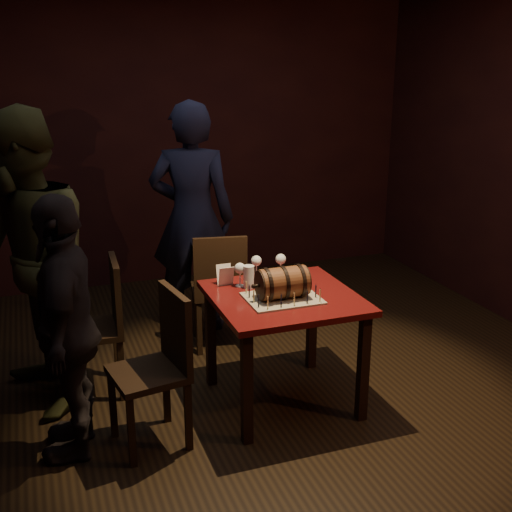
{
  "coord_description": "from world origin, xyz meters",
  "views": [
    {
      "loc": [
        -1.31,
        -3.69,
        2.2
      ],
      "look_at": [
        0.04,
        0.05,
        0.95
      ],
      "focal_mm": 45.0,
      "sensor_mm": 36.0,
      "label": 1
    }
  ],
  "objects_px": {
    "wine_glass_right": "(281,260)",
    "chair_left_front": "(160,360)",
    "pub_table": "(283,311)",
    "wine_glass_mid": "(256,262)",
    "pint_of_ale": "(249,277)",
    "chair_back": "(219,285)",
    "chair_left_rear": "(102,319)",
    "person_left_front": "(67,328)",
    "person_left_rear": "(28,265)",
    "barrel_cake": "(283,283)",
    "wine_glass_left": "(240,269)",
    "person_back": "(192,218)"
  },
  "relations": [
    {
      "from": "pub_table",
      "to": "person_back",
      "type": "xyz_separation_m",
      "value": [
        -0.23,
        1.4,
        0.3
      ]
    },
    {
      "from": "chair_left_rear",
      "to": "person_left_front",
      "type": "bearing_deg",
      "value": -111.78
    },
    {
      "from": "chair_back",
      "to": "chair_left_rear",
      "type": "distance_m",
      "value": 0.99
    },
    {
      "from": "barrel_cake",
      "to": "wine_glass_mid",
      "type": "bearing_deg",
      "value": 92.44
    },
    {
      "from": "barrel_cake",
      "to": "wine_glass_left",
      "type": "distance_m",
      "value": 0.36
    },
    {
      "from": "barrel_cake",
      "to": "person_back",
      "type": "bearing_deg",
      "value": 97.47
    },
    {
      "from": "person_left_rear",
      "to": "person_left_front",
      "type": "height_order",
      "value": "person_left_rear"
    },
    {
      "from": "wine_glass_left",
      "to": "person_back",
      "type": "distance_m",
      "value": 1.16
    },
    {
      "from": "barrel_cake",
      "to": "wine_glass_mid",
      "type": "distance_m",
      "value": 0.43
    },
    {
      "from": "wine_glass_right",
      "to": "chair_back",
      "type": "relative_size",
      "value": 0.17
    },
    {
      "from": "barrel_cake",
      "to": "chair_back",
      "type": "xyz_separation_m",
      "value": [
        -0.12,
        0.98,
        -0.34
      ]
    },
    {
      "from": "chair_left_rear",
      "to": "wine_glass_mid",
      "type": "bearing_deg",
      "value": -10.14
    },
    {
      "from": "wine_glass_mid",
      "to": "pub_table",
      "type": "bearing_deg",
      "value": -81.2
    },
    {
      "from": "wine_glass_mid",
      "to": "wine_glass_right",
      "type": "xyz_separation_m",
      "value": [
        0.17,
        -0.02,
        0.0
      ]
    },
    {
      "from": "person_left_rear",
      "to": "chair_left_front",
      "type": "bearing_deg",
      "value": 31.44
    },
    {
      "from": "wine_glass_left",
      "to": "wine_glass_mid",
      "type": "distance_m",
      "value": 0.19
    },
    {
      "from": "pub_table",
      "to": "chair_left_front",
      "type": "height_order",
      "value": "chair_left_front"
    },
    {
      "from": "wine_glass_mid",
      "to": "person_left_rear",
      "type": "height_order",
      "value": "person_left_rear"
    },
    {
      "from": "wine_glass_right",
      "to": "pint_of_ale",
      "type": "xyz_separation_m",
      "value": [
        -0.28,
        -0.14,
        -0.05
      ]
    },
    {
      "from": "chair_back",
      "to": "person_left_front",
      "type": "xyz_separation_m",
      "value": [
        -1.17,
        -1.0,
        0.24
      ]
    },
    {
      "from": "pub_table",
      "to": "person_left_front",
      "type": "xyz_separation_m",
      "value": [
        -1.33,
        -0.09,
        0.12
      ]
    },
    {
      "from": "pint_of_ale",
      "to": "chair_back",
      "type": "xyz_separation_m",
      "value": [
        0.01,
        0.71,
        -0.3
      ]
    },
    {
      "from": "pub_table",
      "to": "wine_glass_mid",
      "type": "xyz_separation_m",
      "value": [
        -0.06,
        0.36,
        0.23
      ]
    },
    {
      "from": "person_left_front",
      "to": "chair_back",
      "type": "bearing_deg",
      "value": 141.86
    },
    {
      "from": "wine_glass_right",
      "to": "person_back",
      "type": "distance_m",
      "value": 1.12
    },
    {
      "from": "chair_back",
      "to": "pub_table",
      "type": "bearing_deg",
      "value": -80.17
    },
    {
      "from": "pub_table",
      "to": "person_left_rear",
      "type": "height_order",
      "value": "person_left_rear"
    },
    {
      "from": "wine_glass_mid",
      "to": "person_back",
      "type": "relative_size",
      "value": 0.09
    },
    {
      "from": "barrel_cake",
      "to": "chair_left_front",
      "type": "distance_m",
      "value": 0.87
    },
    {
      "from": "chair_left_rear",
      "to": "chair_left_front",
      "type": "bearing_deg",
      "value": -71.27
    },
    {
      "from": "pub_table",
      "to": "chair_left_front",
      "type": "relative_size",
      "value": 0.97
    },
    {
      "from": "pub_table",
      "to": "wine_glass_right",
      "type": "xyz_separation_m",
      "value": [
        0.11,
        0.34,
        0.23
      ]
    },
    {
      "from": "chair_back",
      "to": "chair_left_front",
      "type": "height_order",
      "value": "same"
    },
    {
      "from": "wine_glass_left",
      "to": "person_back",
      "type": "height_order",
      "value": "person_back"
    },
    {
      "from": "chair_left_rear",
      "to": "person_left_rear",
      "type": "xyz_separation_m",
      "value": [
        -0.43,
        -0.05,
        0.44
      ]
    },
    {
      "from": "chair_left_front",
      "to": "person_left_front",
      "type": "distance_m",
      "value": 0.55
    },
    {
      "from": "barrel_cake",
      "to": "chair_back",
      "type": "distance_m",
      "value": 1.04
    },
    {
      "from": "wine_glass_mid",
      "to": "person_left_rear",
      "type": "xyz_separation_m",
      "value": [
        -1.45,
        0.13,
        0.1
      ]
    },
    {
      "from": "chair_left_front",
      "to": "person_left_rear",
      "type": "relative_size",
      "value": 0.48
    },
    {
      "from": "wine_glass_left",
      "to": "chair_left_front",
      "type": "xyz_separation_m",
      "value": [
        -0.63,
        -0.42,
        -0.35
      ]
    },
    {
      "from": "barrel_cake",
      "to": "wine_glass_right",
      "type": "bearing_deg",
      "value": 69.53
    },
    {
      "from": "wine_glass_left",
      "to": "pint_of_ale",
      "type": "relative_size",
      "value": 1.07
    },
    {
      "from": "chair_left_rear",
      "to": "person_back",
      "type": "xyz_separation_m",
      "value": [
        0.85,
        0.86,
        0.42
      ]
    },
    {
      "from": "wine_glass_mid",
      "to": "person_back",
      "type": "bearing_deg",
      "value": 99.48
    },
    {
      "from": "wine_glass_mid",
      "to": "chair_back",
      "type": "distance_m",
      "value": 0.66
    },
    {
      "from": "barrel_cake",
      "to": "person_left_front",
      "type": "relative_size",
      "value": 0.24
    },
    {
      "from": "wine_glass_right",
      "to": "chair_left_front",
      "type": "height_order",
      "value": "chair_left_front"
    },
    {
      "from": "pint_of_ale",
      "to": "person_left_front",
      "type": "distance_m",
      "value": 1.2
    },
    {
      "from": "pub_table",
      "to": "wine_glass_left",
      "type": "height_order",
      "value": "wine_glass_left"
    },
    {
      "from": "chair_left_front",
      "to": "person_left_rear",
      "type": "xyz_separation_m",
      "value": [
        -0.67,
        0.66,
        0.44
      ]
    }
  ]
}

